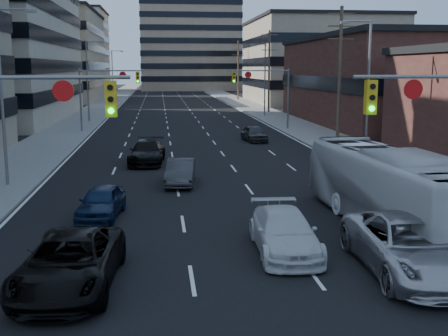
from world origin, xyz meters
The scene contains 26 objects.
road_surface centered at (0.00, 130.00, 0.01)m, with size 18.00×300.00×0.02m, color black.
sidewalk_left centered at (-11.50, 130.00, 0.07)m, with size 5.00×300.00×0.15m, color slate.
sidewalk_right centered at (11.50, 130.00, 0.07)m, with size 5.00×300.00×0.15m, color slate.
office_left_far centered at (-24.00, 100.00, 8.00)m, with size 20.00×30.00×16.00m, color gray.
storefront_right_mid centered at (24.00, 50.00, 4.50)m, with size 20.00×30.00×9.00m, color #472119.
office_right_far centered at (25.00, 88.00, 7.00)m, with size 22.00×28.00×14.00m, color gray.
bg_block_left centered at (-28.00, 140.00, 10.00)m, with size 24.00×24.00×20.00m, color #ADA089.
bg_block_right centered at (32.00, 130.00, 6.00)m, with size 22.00×22.00×12.00m, color gray.
signal_far_left centered at (-7.68, 45.00, 4.30)m, with size 6.09×0.33×6.00m.
signal_far_right centered at (7.68, 45.00, 4.30)m, with size 6.09×0.33×6.00m.
utility_pole_block centered at (12.20, 36.00, 5.78)m, with size 2.20×0.28×11.00m.
utility_pole_midblock centered at (12.20, 66.00, 5.78)m, with size 2.20×0.28×11.00m.
utility_pole_distant centered at (12.20, 96.00, 5.78)m, with size 2.20×0.28×11.00m.
streetlight_left_near centered at (-10.34, 20.00, 5.05)m, with size 2.03×0.22×9.00m.
streetlight_left_mid centered at (-10.34, 55.00, 5.05)m, with size 2.03×0.22×9.00m.
streetlight_left_far centered at (-10.34, 90.00, 5.05)m, with size 2.03×0.22×9.00m.
streetlight_right_near centered at (10.34, 25.00, 5.05)m, with size 2.03×0.22×9.00m.
streetlight_right_far centered at (10.34, 60.00, 5.05)m, with size 2.03×0.22×9.00m.
black_pickup centered at (-5.20, 5.83, 0.75)m, with size 2.51×5.43×1.51m, color black.
white_van centered at (1.41, 8.17, 0.70)m, with size 1.95×4.81×1.40m, color silver.
silver_suv centered at (4.72, 5.87, 0.85)m, with size 2.81×6.09×1.69m, color #AFAEB3.
transit_bus centered at (6.00, 10.60, 1.54)m, with size 2.59×11.06×3.08m, color silver.
sedan_blue centered at (-5.09, 13.40, 0.66)m, with size 1.55×3.86×1.31m, color #0E1D3A.
sedan_grey_center centered at (-1.60, 19.62, 0.67)m, with size 1.42×4.07×1.34m, color #343436.
sedan_black_far centered at (-3.46, 26.43, 0.75)m, with size 2.09×5.15×1.49m, color black.
sedan_grey_right centered at (5.20, 36.57, 0.67)m, with size 1.57×3.91×1.33m, color #353537.
Camera 1 is at (-2.65, -9.44, 6.09)m, focal length 45.00 mm.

